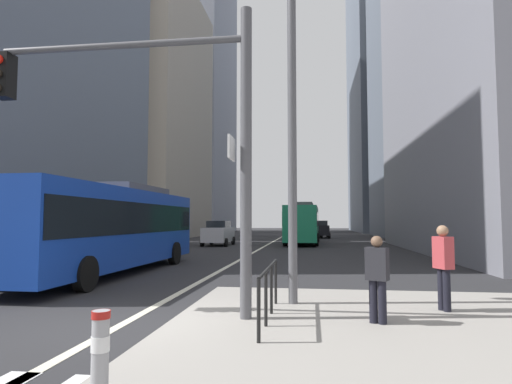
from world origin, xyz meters
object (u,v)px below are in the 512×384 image
pedestrian_waiting (377,275)px  pedestrian_walking (443,263)px  car_receding_near (320,229)px  city_bus_blue_oncoming (111,224)px  bollard_left (100,349)px  city_bus_red_receding (303,222)px  car_receding_far (313,229)px  car_oncoming_mid (218,233)px  traffic_signal_gantry (158,115)px  street_lamp_post (292,77)px

pedestrian_waiting → pedestrian_walking: bearing=40.0°
car_receding_near → pedestrian_waiting: 40.53m
city_bus_blue_oncoming → bollard_left: (5.22, -10.71, -1.19)m
city_bus_red_receding → car_receding_far: (0.87, 12.59, -0.84)m
car_receding_far → city_bus_red_receding: bearing=-93.9°
car_receding_near → car_receding_far: 0.92m
city_bus_red_receding → pedestrian_waiting: size_ratio=7.00×
bollard_left → city_bus_blue_oncoming: bearing=116.0°
car_oncoming_mid → car_receding_near: bearing=62.2°
traffic_signal_gantry → car_receding_near: bearing=84.5°
car_oncoming_mid → car_receding_far: size_ratio=0.92×
car_receding_far → bollard_left: car_receding_far is taller
car_receding_near → street_lamp_post: street_lamp_post is taller
city_bus_red_receding → street_lamp_post: (0.37, -26.77, 3.45)m
traffic_signal_gantry → pedestrian_waiting: size_ratio=3.84×
city_bus_blue_oncoming → car_receding_near: 34.50m
car_receding_far → traffic_signal_gantry: (-3.10, -40.95, 3.08)m
city_bus_blue_oncoming → city_bus_red_receding: same height
car_oncoming_mid → city_bus_red_receding: bearing=27.6°
bollard_left → city_bus_red_receding: bearing=87.5°
car_receding_near → traffic_signal_gantry: size_ratio=0.76×
city_bus_red_receding → traffic_signal_gantry: bearing=-94.5°
pedestrian_waiting → pedestrian_walking: pedestrian_walking is taller
city_bus_red_receding → pedestrian_waiting: (1.96, -28.41, -0.83)m
car_receding_near → street_lamp_post: (-1.29, -38.89, 4.29)m
car_receding_far → street_lamp_post: bearing=-90.7°
car_receding_near → bollard_left: 44.30m
city_bus_blue_oncoming → pedestrian_walking: bearing=-29.8°
street_lamp_post → car_receding_near: bearing=88.1°
car_oncoming_mid → car_receding_far: bearing=65.2°
car_receding_near → bollard_left: car_receding_near is taller
car_oncoming_mid → traffic_signal_gantry: size_ratio=0.69×
car_receding_near → pedestrian_waiting: bearing=-89.6°
city_bus_blue_oncoming → street_lamp_post: (7.00, -5.41, 3.45)m
city_bus_blue_oncoming → car_oncoming_mid: size_ratio=2.80×
traffic_signal_gantry → pedestrian_waiting: 5.19m
car_oncoming_mid → pedestrian_waiting: 26.40m
city_bus_red_receding → pedestrian_walking: 27.37m
car_receding_far → street_lamp_post: (-0.50, -39.37, 4.29)m
car_receding_far → traffic_signal_gantry: bearing=-94.3°
car_receding_near → car_oncoming_mid: bearing=-117.8°
city_bus_red_receding → car_receding_near: 12.26m
car_oncoming_mid → car_receding_near: (8.20, 15.54, 0.00)m
city_bus_red_receding → bollard_left: 32.12m
city_bus_blue_oncoming → traffic_signal_gantry: 8.55m
bollard_left → car_receding_far: bearing=87.1°
street_lamp_post → city_bus_red_receding: bearing=90.8°
car_receding_far → bollard_left: (-2.27, -44.67, -0.34)m
pedestrian_waiting → pedestrian_walking: (1.50, 1.26, 0.11)m
pedestrian_waiting → bollard_left: bearing=-132.5°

